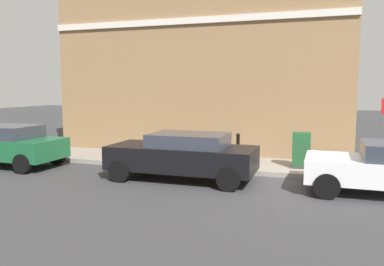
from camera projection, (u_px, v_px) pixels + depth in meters
The scene contains 8 objects.
ground at pixel (287, 184), 11.02m from camera, with size 80.00×80.00×0.00m, color #38383A.
sidewalk at pixel (129, 158), 14.77m from camera, with size 2.42×30.00×0.15m, color gray.
corner_building at pixel (216, 49), 18.13m from camera, with size 7.28×11.83×9.02m.
car_black at pixel (183, 155), 11.46m from camera, with size 1.87×4.32×1.39m.
car_green at pixel (8, 145), 13.50m from camera, with size 1.95×3.99×1.42m.
utility_cabinet at pixel (301, 151), 12.49m from camera, with size 0.46×0.61×1.15m.
bollard_near_cabinet at pixel (238, 147), 13.23m from camera, with size 0.14×0.14×1.04m.
bollard_far_kerb at pixel (181, 148), 13.03m from camera, with size 0.14×0.14×1.04m.
Camera 1 is at (-11.08, -0.85, 2.72)m, focal length 36.46 mm.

